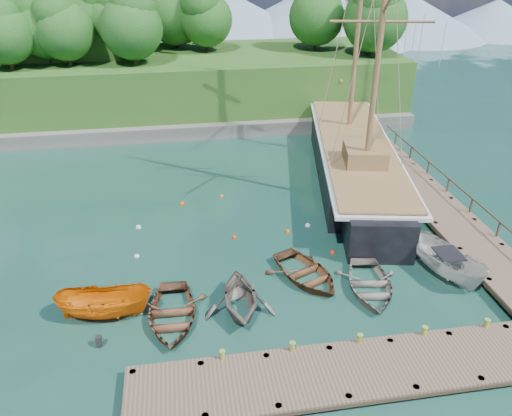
# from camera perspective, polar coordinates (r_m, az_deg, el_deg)

# --- Properties ---
(ground) EXTENTS (160.00, 160.00, 0.00)m
(ground) POSITION_cam_1_polar(r_m,az_deg,el_deg) (26.58, 3.77, -8.96)
(ground) COLOR #123B2F
(ground) RESTS_ON ground
(dock_near) EXTENTS (20.00, 3.20, 1.10)m
(dock_near) POSITION_cam_1_polar(r_m,az_deg,el_deg) (22.20, 12.94, -17.51)
(dock_near) COLOR #4F3E2F
(dock_near) RESTS_ON ground
(dock_east) EXTENTS (3.20, 24.00, 1.10)m
(dock_east) POSITION_cam_1_polar(r_m,az_deg,el_deg) (35.73, 19.55, 0.71)
(dock_east) COLOR #4F3E2F
(dock_east) RESTS_ON ground
(bollard_0) EXTENTS (0.26, 0.26, 0.45)m
(bollard_0) POSITION_cam_1_polar(r_m,az_deg,el_deg) (22.34, -3.79, -17.88)
(bollard_0) COLOR olive
(bollard_0) RESTS_ON ground
(bollard_1) EXTENTS (0.26, 0.26, 0.45)m
(bollard_1) POSITION_cam_1_polar(r_m,az_deg,el_deg) (22.68, 4.12, -16.99)
(bollard_1) COLOR olive
(bollard_1) RESTS_ON ground
(bollard_2) EXTENTS (0.26, 0.26, 0.45)m
(bollard_2) POSITION_cam_1_polar(r_m,az_deg,el_deg) (23.41, 11.58, -15.86)
(bollard_2) COLOR olive
(bollard_2) RESTS_ON ground
(bollard_3) EXTENTS (0.26, 0.26, 0.45)m
(bollard_3) POSITION_cam_1_polar(r_m,az_deg,el_deg) (24.48, 18.40, -14.59)
(bollard_3) COLOR olive
(bollard_3) RESTS_ON ground
(bollard_4) EXTENTS (0.26, 0.26, 0.45)m
(bollard_4) POSITION_cam_1_polar(r_m,az_deg,el_deg) (25.86, 24.51, -13.27)
(bollard_4) COLOR olive
(bollard_4) RESTS_ON ground
(rowboat_0) EXTENTS (3.64, 4.96, 1.00)m
(rowboat_0) POSITION_cam_1_polar(r_m,az_deg,el_deg) (24.82, -9.58, -12.56)
(rowboat_0) COLOR brown
(rowboat_0) RESTS_ON ground
(rowboat_1) EXTENTS (3.62, 4.17, 2.15)m
(rowboat_1) POSITION_cam_1_polar(r_m,az_deg,el_deg) (25.04, -1.84, -11.65)
(rowboat_1) COLOR #645C54
(rowboat_1) RESTS_ON ground
(rowboat_2) EXTENTS (4.84, 5.54, 0.96)m
(rowboat_2) POSITION_cam_1_polar(r_m,az_deg,el_deg) (27.19, 5.71, -8.06)
(rowboat_2) COLOR #56341E
(rowboat_2) RESTS_ON ground
(rowboat_3) EXTENTS (4.05, 5.13, 0.96)m
(rowboat_3) POSITION_cam_1_polar(r_m,az_deg,el_deg) (26.90, 12.81, -9.20)
(rowboat_3) COLOR #6E665C
(rowboat_3) RESTS_ON ground
(motorboat_orange) EXTENTS (4.80, 2.28, 1.79)m
(motorboat_orange) POSITION_cam_1_polar(r_m,az_deg,el_deg) (25.72, -16.69, -11.83)
(motorboat_orange) COLOR #DC6506
(motorboat_orange) RESTS_ON ground
(cabin_boat_white) EXTENTS (3.32, 5.34, 1.93)m
(cabin_boat_white) POSITION_cam_1_polar(r_m,az_deg,el_deg) (29.16, 20.69, -7.22)
(cabin_boat_white) COLOR beige
(cabin_boat_white) RESTS_ON ground
(schooner) EXTENTS (9.41, 28.89, 21.61)m
(schooner) POSITION_cam_1_polar(r_m,az_deg,el_deg) (38.21, 11.19, 4.99)
(schooner) COLOR black
(schooner) RESTS_ON ground
(mooring_buoy_0) EXTENTS (0.31, 0.31, 0.31)m
(mooring_buoy_0) POSITION_cam_1_polar(r_m,az_deg,el_deg) (29.57, -13.47, -5.45)
(mooring_buoy_0) COLOR silver
(mooring_buoy_0) RESTS_ON ground
(mooring_buoy_1) EXTENTS (0.29, 0.29, 0.29)m
(mooring_buoy_1) POSITION_cam_1_polar(r_m,az_deg,el_deg) (30.53, -2.50, -3.40)
(mooring_buoy_1) COLOR red
(mooring_buoy_1) RESTS_ON ground
(mooring_buoy_2) EXTENTS (0.35, 0.35, 0.35)m
(mooring_buoy_2) POSITION_cam_1_polar(r_m,az_deg,el_deg) (31.14, 3.63, -2.74)
(mooring_buoy_2) COLOR #CF4A00
(mooring_buoy_2) RESTS_ON ground
(mooring_buoy_3) EXTENTS (0.35, 0.35, 0.35)m
(mooring_buoy_3) POSITION_cam_1_polar(r_m,az_deg,el_deg) (31.87, 5.94, -2.05)
(mooring_buoy_3) COLOR white
(mooring_buoy_3) RESTS_ON ground
(mooring_buoy_4) EXTENTS (0.34, 0.34, 0.34)m
(mooring_buoy_4) POSITION_cam_1_polar(r_m,az_deg,el_deg) (34.60, -8.41, 0.42)
(mooring_buoy_4) COLOR #EF4500
(mooring_buoy_4) RESTS_ON ground
(mooring_buoy_5) EXTENTS (0.29, 0.29, 0.29)m
(mooring_buoy_5) POSITION_cam_1_polar(r_m,az_deg,el_deg) (35.37, -3.95, 1.33)
(mooring_buoy_5) COLOR orange
(mooring_buoy_5) RESTS_ON ground
(mooring_buoy_6) EXTENTS (0.36, 0.36, 0.36)m
(mooring_buoy_6) POSITION_cam_1_polar(r_m,az_deg,el_deg) (32.36, -13.28, -2.22)
(mooring_buoy_6) COLOR silver
(mooring_buoy_6) RESTS_ON ground
(mooring_buoy_7) EXTENTS (0.32, 0.32, 0.32)m
(mooring_buoy_7) POSITION_cam_1_polar(r_m,az_deg,el_deg) (29.42, 8.73, -5.12)
(mooring_buoy_7) COLOR red
(mooring_buoy_7) RESTS_ON ground
(headland) EXTENTS (51.00, 19.31, 12.90)m
(headland) POSITION_cam_1_polar(r_m,az_deg,el_deg) (53.47, -18.13, 15.82)
(headland) COLOR #474744
(headland) RESTS_ON ground
(distant_ridge) EXTENTS (117.00, 40.00, 10.00)m
(distant_ridge) POSITION_cam_1_polar(r_m,az_deg,el_deg) (91.71, -3.51, 21.19)
(distant_ridge) COLOR #728CA5
(distant_ridge) RESTS_ON ground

